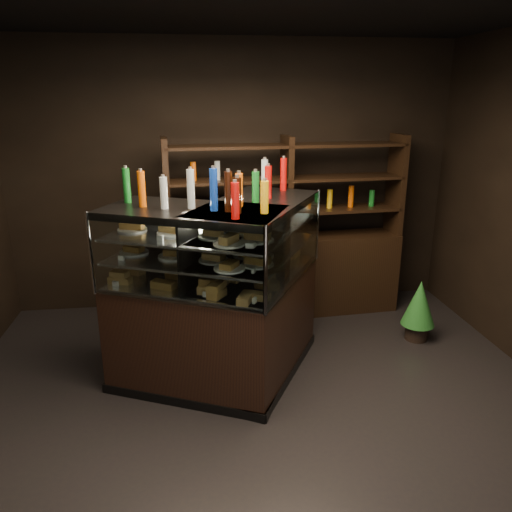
% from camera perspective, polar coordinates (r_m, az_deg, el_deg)
% --- Properties ---
extents(ground, '(5.00, 5.00, 0.00)m').
position_cam_1_polar(ground, '(3.99, 0.94, -19.05)').
color(ground, black).
rests_on(ground, ground).
extents(room_shell, '(5.02, 5.02, 3.01)m').
position_cam_1_polar(room_shell, '(3.22, 1.12, 9.72)').
color(room_shell, black).
rests_on(room_shell, ground).
extents(display_case, '(2.00, 1.61, 1.57)m').
position_cam_1_polar(display_case, '(4.35, -3.37, -7.74)').
color(display_case, black).
rests_on(display_case, ground).
extents(food_display, '(1.57, 1.23, 0.48)m').
position_cam_1_polar(food_display, '(4.09, -3.52, 0.90)').
color(food_display, gold).
rests_on(food_display, display_case).
extents(bottles_top, '(1.41, 1.09, 0.30)m').
position_cam_1_polar(bottles_top, '(3.98, -3.69, 7.81)').
color(bottles_top, silver).
rests_on(bottles_top, display_case).
extents(potted_conifer, '(0.34, 0.34, 0.72)m').
position_cam_1_polar(potted_conifer, '(5.31, 18.18, -5.03)').
color(potted_conifer, black).
rests_on(potted_conifer, ground).
extents(back_shelving, '(2.61, 0.59, 2.00)m').
position_cam_1_polar(back_shelving, '(5.60, 3.34, -0.84)').
color(back_shelving, black).
rests_on(back_shelving, ground).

